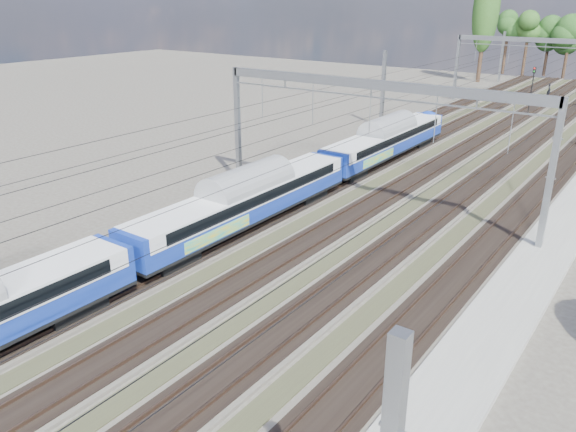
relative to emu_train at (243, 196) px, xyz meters
The scene contains 7 objects.
track_bed 23.36m from the emu_train, 78.84° to the left, with size 21.00×130.00×0.34m.
platform 16.79m from the emu_train, ahead, with size 3.00×70.00×0.30m, color gray.
catenary 31.13m from the emu_train, 80.99° to the left, with size 25.65×130.00×9.00m.
poplar 77.05m from the emu_train, 97.52° to the left, with size 4.40×4.40×19.04m.
emu_train is the anchor object (origin of this frame).
worker 66.38m from the emu_train, 86.76° to the left, with size 0.71×0.46×1.93m, color black.
signal_near 49.53m from the emu_train, 84.15° to the left, with size 0.42×0.38×6.02m.
Camera 1 is at (17.10, -2.96, 13.97)m, focal length 35.00 mm.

